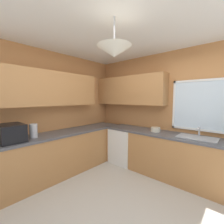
{
  "coord_description": "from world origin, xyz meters",
  "views": [
    {
      "loc": [
        1.26,
        -1.48,
        1.6
      ],
      "look_at": [
        -0.7,
        0.75,
        1.33
      ],
      "focal_mm": 24.01,
      "sensor_mm": 36.0,
      "label": 1
    }
  ],
  "objects_px": {
    "kettle": "(33,131)",
    "sink_assembly": "(197,137)",
    "bowl": "(155,130)",
    "dishwasher": "(125,145)",
    "microwave": "(11,133)"
  },
  "relations": [
    {
      "from": "microwave",
      "to": "sink_assembly",
      "type": "distance_m",
      "value": 3.22
    },
    {
      "from": "microwave",
      "to": "sink_assembly",
      "type": "relative_size",
      "value": 0.74
    },
    {
      "from": "kettle",
      "to": "sink_assembly",
      "type": "bearing_deg",
      "value": 41.04
    },
    {
      "from": "microwave",
      "to": "kettle",
      "type": "height_order",
      "value": "microwave"
    },
    {
      "from": "dishwasher",
      "to": "bowl",
      "type": "xyz_separation_m",
      "value": [
        0.8,
        0.03,
        0.51
      ]
    },
    {
      "from": "kettle",
      "to": "sink_assembly",
      "type": "relative_size",
      "value": 0.4
    },
    {
      "from": "microwave",
      "to": "dishwasher",
      "type": "bearing_deg",
      "value": 73.69
    },
    {
      "from": "dishwasher",
      "to": "sink_assembly",
      "type": "distance_m",
      "value": 1.66
    },
    {
      "from": "microwave",
      "to": "kettle",
      "type": "distance_m",
      "value": 0.35
    },
    {
      "from": "kettle",
      "to": "bowl",
      "type": "relative_size",
      "value": 1.28
    },
    {
      "from": "dishwasher",
      "to": "sink_assembly",
      "type": "bearing_deg",
      "value": 1.29
    },
    {
      "from": "sink_assembly",
      "to": "bowl",
      "type": "bearing_deg",
      "value": -179.57
    },
    {
      "from": "kettle",
      "to": "dishwasher",
      "type": "bearing_deg",
      "value": 71.46
    },
    {
      "from": "sink_assembly",
      "to": "bowl",
      "type": "relative_size",
      "value": 3.23
    },
    {
      "from": "microwave",
      "to": "bowl",
      "type": "bearing_deg",
      "value": 57.49
    }
  ]
}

